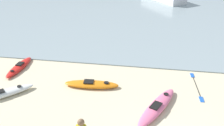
{
  "coord_description": "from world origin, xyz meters",
  "views": [
    {
      "loc": [
        -1.14,
        -6.02,
        7.23
      ],
      "look_at": [
        -3.21,
        7.07,
        0.5
      ],
      "focal_mm": 42.0,
      "sensor_mm": 36.0,
      "label": 1
    }
  ],
  "objects_px": {
    "loose_paddle": "(196,86)",
    "kayak_on_sand_4": "(91,84)",
    "kayak_on_sand_0": "(19,67)",
    "kayak_on_sand_1": "(157,107)",
    "kayak_on_sand_3": "(2,94)"
  },
  "relations": [
    {
      "from": "kayak_on_sand_1",
      "to": "loose_paddle",
      "type": "xyz_separation_m",
      "value": [
        2.02,
        2.26,
        -0.13
      ]
    },
    {
      "from": "kayak_on_sand_3",
      "to": "kayak_on_sand_4",
      "type": "bearing_deg",
      "value": 21.08
    },
    {
      "from": "kayak_on_sand_0",
      "to": "kayak_on_sand_4",
      "type": "height_order",
      "value": "kayak_on_sand_4"
    },
    {
      "from": "kayak_on_sand_1",
      "to": "kayak_on_sand_4",
      "type": "bearing_deg",
      "value": 157.03
    },
    {
      "from": "kayak_on_sand_1",
      "to": "loose_paddle",
      "type": "bearing_deg",
      "value": 48.32
    },
    {
      "from": "kayak_on_sand_1",
      "to": "kayak_on_sand_4",
      "type": "xyz_separation_m",
      "value": [
        -3.36,
        1.42,
        -0.01
      ]
    },
    {
      "from": "kayak_on_sand_3",
      "to": "kayak_on_sand_4",
      "type": "height_order",
      "value": "kayak_on_sand_3"
    },
    {
      "from": "kayak_on_sand_1",
      "to": "kayak_on_sand_0",
      "type": "bearing_deg",
      "value": 161.55
    },
    {
      "from": "kayak_on_sand_0",
      "to": "loose_paddle",
      "type": "distance_m",
      "value": 9.99
    },
    {
      "from": "loose_paddle",
      "to": "kayak_on_sand_4",
      "type": "bearing_deg",
      "value": -171.11
    },
    {
      "from": "kayak_on_sand_1",
      "to": "kayak_on_sand_4",
      "type": "distance_m",
      "value": 3.65
    },
    {
      "from": "kayak_on_sand_3",
      "to": "kayak_on_sand_4",
      "type": "relative_size",
      "value": 0.95
    },
    {
      "from": "kayak_on_sand_1",
      "to": "loose_paddle",
      "type": "height_order",
      "value": "kayak_on_sand_1"
    },
    {
      "from": "kayak_on_sand_3",
      "to": "loose_paddle",
      "type": "relative_size",
      "value": 0.97
    },
    {
      "from": "kayak_on_sand_0",
      "to": "kayak_on_sand_1",
      "type": "height_order",
      "value": "kayak_on_sand_1"
    }
  ]
}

